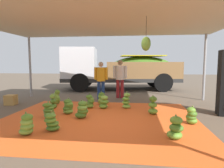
# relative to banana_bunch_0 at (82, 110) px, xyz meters

# --- Properties ---
(ground_plane) EXTENTS (40.00, 40.00, 0.00)m
(ground_plane) POSITION_rel_banana_bunch_0_xyz_m (0.48, 2.95, -0.23)
(ground_plane) COLOR brown
(tarp_orange) EXTENTS (5.36, 4.61, 0.01)m
(tarp_orange) POSITION_rel_banana_bunch_0_xyz_m (0.48, -0.05, -0.23)
(tarp_orange) COLOR #E05B23
(tarp_orange) RESTS_ON ground
(tent_canopy) EXTENTS (8.00, 7.00, 2.77)m
(tent_canopy) POSITION_rel_banana_bunch_0_xyz_m (0.48, -0.14, 2.46)
(tent_canopy) COLOR #9EA0A5
(tent_canopy) RESTS_ON ground
(banana_bunch_0) EXTENTS (0.46, 0.42, 0.51)m
(banana_bunch_0) POSITION_rel_banana_bunch_0_xyz_m (0.00, 0.00, 0.00)
(banana_bunch_0) COLOR #477523
(banana_bunch_0) RESTS_ON tarp_orange
(banana_bunch_1) EXTENTS (0.31, 0.31, 0.47)m
(banana_bunch_1) POSITION_rel_banana_bunch_0_xyz_m (2.88, -0.20, -0.02)
(banana_bunch_1) COLOR #60932D
(banana_bunch_1) RESTS_ON tarp_orange
(banana_bunch_2) EXTENTS (0.27, 0.27, 0.53)m
(banana_bunch_2) POSITION_rel_banana_bunch_0_xyz_m (-1.28, 0.99, 0.00)
(banana_bunch_2) COLOR #518428
(banana_bunch_2) RESTS_ON tarp_orange
(banana_bunch_3) EXTENTS (0.38, 0.40, 0.49)m
(banana_bunch_3) POSITION_rel_banana_bunch_0_xyz_m (0.24, 1.84, -0.01)
(banana_bunch_3) COLOR #60932D
(banana_bunch_3) RESTS_ON tarp_orange
(banana_bunch_4) EXTENTS (0.41, 0.41, 0.49)m
(banana_bunch_4) POSITION_rel_banana_bunch_0_xyz_m (2.28, -1.25, -0.01)
(banana_bunch_4) COLOR #60932D
(banana_bunch_4) RESTS_ON tarp_orange
(banana_bunch_5) EXTENTS (0.35, 0.38, 0.57)m
(banana_bunch_5) POSITION_rel_banana_bunch_0_xyz_m (2.00, 0.67, 0.02)
(banana_bunch_5) COLOR #60932D
(banana_bunch_5) RESTS_ON tarp_orange
(banana_bunch_6) EXTENTS (0.39, 0.39, 0.57)m
(banana_bunch_6) POSITION_rel_banana_bunch_0_xyz_m (1.17, 1.34, 0.02)
(banana_bunch_6) COLOR #75A83D
(banana_bunch_6) RESTS_ON tarp_orange
(banana_bunch_7) EXTENTS (0.41, 0.41, 0.48)m
(banana_bunch_7) POSITION_rel_banana_bunch_0_xyz_m (0.43, 1.22, -0.02)
(banana_bunch_7) COLOR #60932D
(banana_bunch_7) RESTS_ON tarp_orange
(banana_bunch_8) EXTENTS (0.34, 0.33, 0.57)m
(banana_bunch_8) POSITION_rel_banana_bunch_0_xyz_m (-1.44, 1.70, 0.03)
(banana_bunch_8) COLOR #75A83D
(banana_bunch_8) RESTS_ON tarp_orange
(banana_bunch_9) EXTENTS (0.42, 0.40, 0.49)m
(banana_bunch_9) POSITION_rel_banana_bunch_0_xyz_m (-0.83, -1.39, -0.01)
(banana_bunch_9) COLOR #6B9E38
(banana_bunch_9) RESTS_ON tarp_orange
(banana_bunch_10) EXTENTS (0.41, 0.43, 0.47)m
(banana_bunch_10) POSITION_rel_banana_bunch_0_xyz_m (-0.94, -0.07, -0.03)
(banana_bunch_10) COLOR #518428
(banana_bunch_10) RESTS_ON tarp_orange
(banana_bunch_11) EXTENTS (0.42, 0.41, 0.48)m
(banana_bunch_11) POSITION_rel_banana_bunch_0_xyz_m (-0.54, 0.40, -0.01)
(banana_bunch_11) COLOR #6B9E38
(banana_bunch_11) RESTS_ON tarp_orange
(banana_bunch_12) EXTENTS (0.36, 0.38, 0.50)m
(banana_bunch_12) POSITION_rel_banana_bunch_0_xyz_m (-0.07, 1.24, -0.01)
(banana_bunch_12) COLOR #60932D
(banana_bunch_12) RESTS_ON tarp_orange
(banana_bunch_13) EXTENTS (0.44, 0.43, 0.46)m
(banana_bunch_13) POSITION_rel_banana_bunch_0_xyz_m (-0.40, -1.09, -0.03)
(banana_bunch_13) COLOR #477523
(banana_bunch_13) RESTS_ON tarp_orange
(cargo_truck_main) EXTENTS (6.83, 3.19, 2.40)m
(cargo_truck_main) POSITION_rel_banana_bunch_0_xyz_m (0.41, 6.25, 1.01)
(cargo_truck_main) COLOR #2D2D2D
(cargo_truck_main) RESTS_ON ground
(worker_0) EXTENTS (0.61, 0.37, 1.67)m
(worker_0) POSITION_rel_banana_bunch_0_xyz_m (0.79, 3.35, 0.74)
(worker_0) COLOR maroon
(worker_0) RESTS_ON ground
(worker_1) EXTENTS (0.58, 0.36, 1.59)m
(worker_1) POSITION_rel_banana_bunch_0_xyz_m (0.01, 2.94, 0.70)
(worker_1) COLOR navy
(worker_1) RESTS_ON ground
(crate_0) EXTENTS (0.40, 0.39, 0.37)m
(crate_0) POSITION_rel_banana_bunch_0_xyz_m (-3.10, 1.42, -0.05)
(crate_0) COLOR #B78947
(crate_0) RESTS_ON ground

